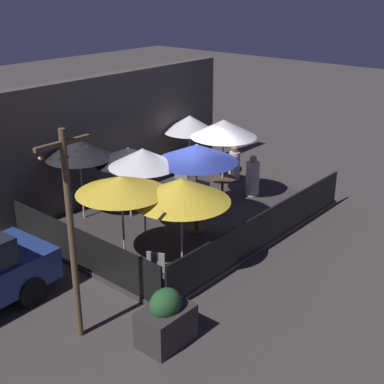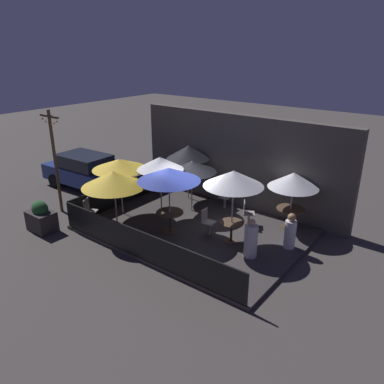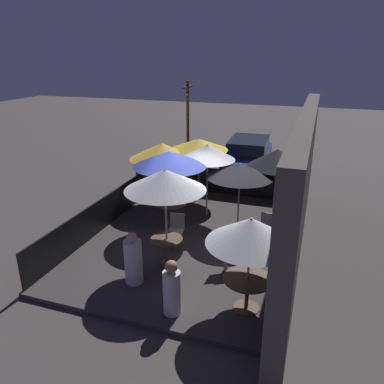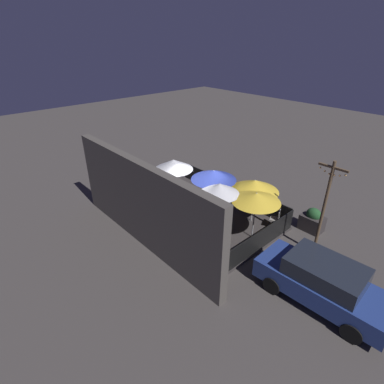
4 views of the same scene
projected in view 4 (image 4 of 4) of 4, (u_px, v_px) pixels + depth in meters
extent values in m
plane|color=#423D3A|center=(194.00, 218.00, 14.81)|extent=(60.00, 60.00, 0.00)
cube|color=#383333|center=(194.00, 217.00, 14.78)|extent=(7.56, 5.39, 0.12)
cube|color=#4C4742|center=(142.00, 205.00, 12.19)|extent=(9.16, 0.36, 3.80)
cube|color=black|center=(230.00, 191.00, 16.11)|extent=(7.36, 0.05, 0.95)
cube|color=black|center=(257.00, 242.00, 12.09)|extent=(0.05, 5.19, 0.95)
cylinder|color=#B2B2B7|center=(174.00, 182.00, 15.23)|extent=(0.05, 0.05, 2.49)
cone|color=silver|center=(174.00, 164.00, 14.77)|extent=(1.93, 1.93, 0.50)
cylinder|color=#B2B2B7|center=(213.00, 193.00, 14.34)|extent=(0.05, 0.05, 2.37)
cone|color=#283893|center=(214.00, 175.00, 13.89)|extent=(2.14, 2.14, 0.45)
cylinder|color=#B2B2B7|center=(126.00, 193.00, 14.71)|extent=(0.05, 0.05, 2.06)
cone|color=silver|center=(124.00, 179.00, 14.36)|extent=(1.76, 1.76, 0.54)
cylinder|color=#B2B2B7|center=(253.00, 201.00, 13.87)|extent=(0.05, 0.05, 2.15)
cone|color=gold|center=(255.00, 185.00, 13.49)|extent=(2.22, 2.22, 0.54)
cylinder|color=#B2B2B7|center=(188.00, 230.00, 11.68)|extent=(0.05, 0.05, 2.30)
cone|color=black|center=(188.00, 211.00, 11.27)|extent=(1.81, 1.81, 0.54)
cylinder|color=#B2B2B7|center=(191.00, 215.00, 12.90)|extent=(0.05, 0.05, 2.02)
cone|color=black|center=(191.00, 199.00, 12.52)|extent=(1.93, 1.93, 0.40)
cylinder|color=#B2B2B7|center=(219.00, 208.00, 13.13)|extent=(0.05, 0.05, 2.36)
cone|color=silver|center=(220.00, 189.00, 12.69)|extent=(1.73, 1.73, 0.47)
cylinder|color=#B2B2B7|center=(254.00, 216.00, 12.69)|extent=(0.05, 0.05, 2.20)
cone|color=gold|center=(256.00, 197.00, 12.27)|extent=(2.04, 2.04, 0.39)
cylinder|color=#4C3828|center=(175.00, 203.00, 15.80)|extent=(0.44, 0.44, 0.02)
cylinder|color=#4C3828|center=(175.00, 198.00, 15.65)|extent=(0.08, 0.08, 0.68)
cylinder|color=#4C3828|center=(174.00, 192.00, 15.48)|extent=(0.79, 0.79, 0.04)
cylinder|color=#4C3828|center=(212.00, 214.00, 14.88)|extent=(0.52, 0.52, 0.02)
cylinder|color=#4C3828|center=(213.00, 208.00, 14.72)|extent=(0.08, 0.08, 0.74)
cylinder|color=#4C3828|center=(213.00, 201.00, 14.54)|extent=(0.95, 0.95, 0.04)
cylinder|color=#4C3828|center=(128.00, 210.00, 15.19)|extent=(0.55, 0.55, 0.02)
cylinder|color=#4C3828|center=(127.00, 205.00, 15.03)|extent=(0.08, 0.08, 0.69)
cylinder|color=#4C3828|center=(126.00, 198.00, 14.86)|extent=(1.00, 1.00, 0.04)
cube|color=gray|center=(160.00, 230.00, 13.28)|extent=(0.08, 0.08, 0.45)
cube|color=gray|center=(160.00, 226.00, 13.17)|extent=(0.40, 0.40, 0.04)
cube|color=gray|center=(162.00, 223.00, 12.94)|extent=(0.03, 0.40, 0.44)
cube|color=gray|center=(187.00, 205.00, 15.20)|extent=(0.09, 0.09, 0.47)
cube|color=gray|center=(187.00, 201.00, 15.08)|extent=(0.44, 0.44, 0.04)
cube|color=gray|center=(189.00, 198.00, 14.86)|extent=(0.07, 0.40, 0.44)
cube|color=gray|center=(154.00, 211.00, 14.73)|extent=(0.11, 0.11, 0.44)
cube|color=gray|center=(154.00, 207.00, 14.62)|extent=(0.55, 0.55, 0.04)
cube|color=gray|center=(157.00, 203.00, 14.46)|extent=(0.23, 0.36, 0.44)
cube|color=gray|center=(274.00, 223.00, 13.74)|extent=(0.11, 0.11, 0.46)
cube|color=gray|center=(274.00, 219.00, 13.62)|extent=(0.53, 0.53, 0.04)
cube|color=gray|center=(279.00, 215.00, 13.45)|extent=(0.19, 0.38, 0.44)
cylinder|color=silver|center=(143.00, 189.00, 16.22)|extent=(0.50, 0.50, 0.95)
sphere|color=#9E704C|center=(142.00, 179.00, 15.94)|extent=(0.26, 0.26, 0.26)
cylinder|color=silver|center=(170.00, 186.00, 16.45)|extent=(0.59, 0.59, 1.05)
sphere|color=tan|center=(169.00, 176.00, 16.15)|extent=(0.22, 0.22, 0.22)
cube|color=#332D2D|center=(312.00, 223.00, 13.74)|extent=(1.02, 0.71, 0.73)
ellipsoid|color=#235128|center=(314.00, 214.00, 13.51)|extent=(0.66, 0.53, 0.59)
cylinder|color=brown|center=(323.00, 210.00, 11.53)|extent=(0.12, 0.12, 4.07)
cube|color=brown|center=(334.00, 168.00, 10.70)|extent=(1.10, 0.08, 0.08)
sphere|color=#F4B260|center=(345.00, 175.00, 10.47)|extent=(0.07, 0.07, 0.07)
sphere|color=#F4B260|center=(340.00, 176.00, 10.62)|extent=(0.07, 0.07, 0.07)
sphere|color=#F4B260|center=(334.00, 175.00, 10.77)|extent=(0.07, 0.07, 0.07)
sphere|color=#F4B260|center=(329.00, 174.00, 10.89)|extent=(0.07, 0.07, 0.07)
sphere|color=#F4B260|center=(325.00, 171.00, 10.98)|extent=(0.07, 0.07, 0.07)
sphere|color=#F4B260|center=(320.00, 168.00, 11.07)|extent=(0.07, 0.07, 0.07)
cube|color=navy|center=(321.00, 286.00, 9.90)|extent=(4.36, 1.90, 0.70)
cube|color=#1E232D|center=(326.00, 271.00, 9.59)|extent=(2.43, 1.67, 0.60)
cylinder|color=black|center=(272.00, 285.00, 10.39)|extent=(0.65, 0.21, 0.64)
cylinder|color=black|center=(295.00, 263.00, 11.39)|extent=(0.65, 0.21, 0.64)
cylinder|color=black|center=(351.00, 333.00, 8.72)|extent=(0.65, 0.21, 0.64)
cylinder|color=black|center=(370.00, 302.00, 9.73)|extent=(0.65, 0.21, 0.64)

